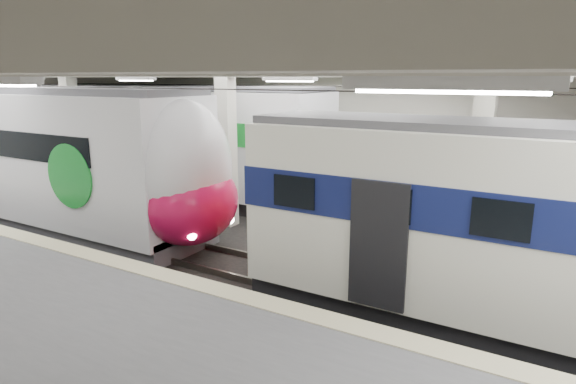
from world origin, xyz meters
The scene contains 4 objects.
station_hall centered at (0.00, -1.74, 3.24)m, with size 36.00×24.00×5.75m.
modern_emu centered at (-7.49, 0.00, 2.30)m, with size 14.67×3.03×4.69m.
older_rer centered at (7.00, 0.00, 2.19)m, with size 12.56×2.77×4.18m.
far_train centered at (-8.00, 5.50, 2.41)m, with size 14.77×3.39×4.66m.
Camera 1 is at (6.82, -9.83, 4.99)m, focal length 30.00 mm.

